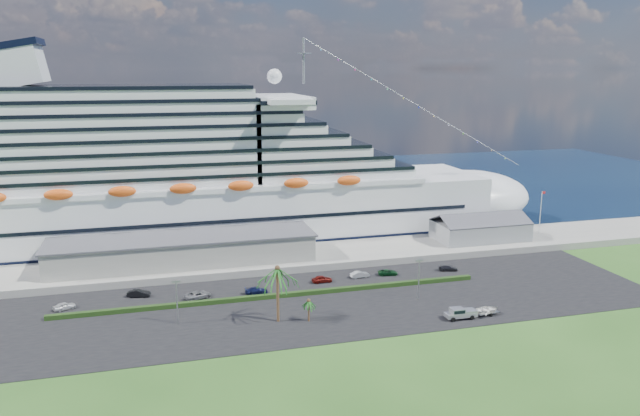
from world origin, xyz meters
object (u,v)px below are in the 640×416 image
object	(u,v)px
cruise_ship	(189,181)
boat_trailer	(487,310)
parked_car_3	(256,290)
pickup_truck	(460,313)

from	to	relation	value
cruise_ship	boat_trailer	size ratio (longest dim) A/B	32.99
boat_trailer	parked_car_3	bearing A→B (deg)	150.28
pickup_truck	boat_trailer	world-z (taller)	pickup_truck
parked_car_3	cruise_ship	bearing A→B (deg)	12.68
pickup_truck	boat_trailer	bearing A→B (deg)	2.49
cruise_ship	boat_trailer	xyz separation A→B (m)	(50.58, -67.64, -15.50)
parked_car_3	boat_trailer	distance (m)	46.63
pickup_truck	parked_car_3	bearing A→B (deg)	145.99
cruise_ship	pickup_truck	size ratio (longest dim) A/B	31.35
cruise_ship	pickup_truck	bearing A→B (deg)	-56.62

